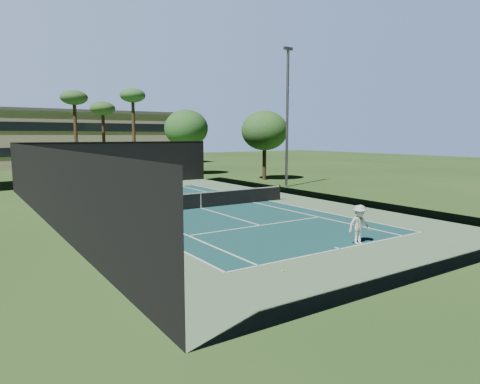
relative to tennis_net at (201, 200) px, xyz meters
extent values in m
plane|color=#2D521E|center=(0.00, 0.00, -0.56)|extent=(160.00, 160.00, 0.00)
cube|color=#628960|center=(0.00, 0.00, -0.55)|extent=(18.00, 32.00, 0.01)
cube|color=#184D4E|center=(0.00, 0.00, -0.55)|extent=(10.97, 23.77, 0.01)
cube|color=white|center=(0.00, -11.88, -0.54)|extent=(10.97, 0.10, 0.01)
cube|color=white|center=(0.00, 11.88, -0.54)|extent=(10.97, 0.10, 0.01)
cube|color=white|center=(0.00, -6.40, -0.54)|extent=(8.23, 0.10, 0.01)
cube|color=white|center=(0.00, 6.40, -0.54)|extent=(8.23, 0.10, 0.01)
cube|color=white|center=(-5.49, 0.00, -0.54)|extent=(0.10, 23.77, 0.01)
cube|color=white|center=(5.49, 0.00, -0.54)|extent=(0.10, 23.77, 0.01)
cube|color=white|center=(-4.12, 0.00, -0.54)|extent=(0.10, 23.77, 0.01)
cube|color=white|center=(4.12, 0.00, -0.54)|extent=(0.10, 23.77, 0.01)
cube|color=white|center=(0.00, 0.00, -0.54)|extent=(0.10, 12.80, 0.01)
cube|color=white|center=(0.00, -11.73, -0.54)|extent=(0.10, 0.30, 0.01)
cube|color=white|center=(0.00, 11.73, -0.54)|extent=(0.10, 0.30, 0.01)
cylinder|color=black|center=(-6.40, 0.00, -0.01)|extent=(0.10, 0.10, 1.10)
cylinder|color=black|center=(6.40, 0.00, -0.01)|extent=(0.10, 0.10, 1.10)
cube|color=black|center=(0.00, 0.00, -0.06)|extent=(12.80, 0.02, 0.92)
cube|color=white|center=(0.00, 0.00, 0.43)|extent=(12.80, 0.04, 0.07)
cube|color=white|center=(0.00, 0.00, -0.06)|extent=(0.05, 0.03, 0.92)
cube|color=black|center=(0.00, 16.00, 1.44)|extent=(18.00, 0.04, 4.00)
cube|color=black|center=(0.00, -16.00, 1.44)|extent=(18.00, 0.04, 4.00)
cube|color=black|center=(9.00, 0.00, 1.44)|extent=(0.04, 32.00, 4.00)
cube|color=black|center=(-9.00, 0.00, 1.44)|extent=(0.04, 32.00, 4.00)
cube|color=black|center=(0.00, 16.00, 3.44)|extent=(18.00, 0.06, 0.06)
imported|color=silver|center=(1.32, -11.69, 0.28)|extent=(1.18, 0.80, 1.68)
sphere|color=#CDDA31|center=(-3.81, -12.88, -0.52)|extent=(0.07, 0.07, 0.07)
sphere|color=yellow|center=(-3.15, 3.77, -0.52)|extent=(0.08, 0.08, 0.08)
sphere|color=yellow|center=(-0.77, 4.20, -0.52)|extent=(0.08, 0.08, 0.08)
sphere|color=#D5E734|center=(-5.48, 3.80, -0.52)|extent=(0.07, 0.07, 0.07)
cube|color=#BEB99E|center=(-3.29, 15.45, -0.11)|extent=(1.50, 0.45, 0.05)
cube|color=beige|center=(-3.29, 15.65, 0.19)|extent=(1.50, 0.06, 0.55)
cube|color=black|center=(-3.89, 15.45, -0.35)|extent=(0.06, 0.40, 0.42)
cube|color=black|center=(-2.69, 15.45, -0.35)|extent=(0.06, 0.40, 0.42)
cylinder|color=black|center=(-1.24, 15.46, -0.11)|extent=(0.52, 0.52, 0.90)
cylinder|color=black|center=(-1.24, 15.46, 0.36)|extent=(0.56, 0.56, 0.05)
cylinder|color=#4F3322|center=(-2.00, 24.00, 3.72)|extent=(0.36, 0.36, 8.55)
ellipsoid|color=#345F2A|center=(-2.00, 24.00, 7.99)|extent=(2.80, 2.80, 1.54)
cylinder|color=#41291C|center=(1.50, 26.00, 3.27)|extent=(0.36, 0.36, 7.65)
ellipsoid|color=#355F2B|center=(1.50, 26.00, 7.09)|extent=(2.80, 2.80, 1.54)
cylinder|color=#4E3421|center=(4.00, 23.00, 3.94)|extent=(0.36, 0.36, 9.00)
ellipsoid|color=#33692F|center=(4.00, 23.00, 8.44)|extent=(2.80, 2.80, 1.54)
cylinder|color=#412B1C|center=(10.00, 22.00, 1.20)|extent=(0.40, 0.40, 3.52)
ellipsoid|color=#2A6025|center=(10.00, 22.00, 4.88)|extent=(5.12, 5.12, 4.35)
cylinder|color=#492D1F|center=(14.00, 12.00, 1.09)|extent=(0.40, 0.40, 3.30)
ellipsoid|color=#2E5F25|center=(14.00, 12.00, 4.54)|extent=(4.80, 4.80, 4.08)
cube|color=#B7AA8E|center=(0.00, 46.00, 3.44)|extent=(40.00, 12.00, 8.00)
cube|color=#59595B|center=(0.00, 46.00, 7.54)|extent=(40.50, 12.50, 0.40)
cube|color=black|center=(0.00, 39.95, 1.84)|extent=(38.00, 0.15, 1.20)
cube|color=black|center=(0.00, 39.95, 5.24)|extent=(38.00, 0.15, 1.20)
cylinder|color=gray|center=(12.00, 6.00, 5.44)|extent=(0.24, 0.24, 12.00)
cube|color=gray|center=(12.00, 6.00, 11.54)|extent=(0.90, 0.25, 0.25)
camera|label=1|loc=(-12.75, -23.72, 4.03)|focal=32.00mm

